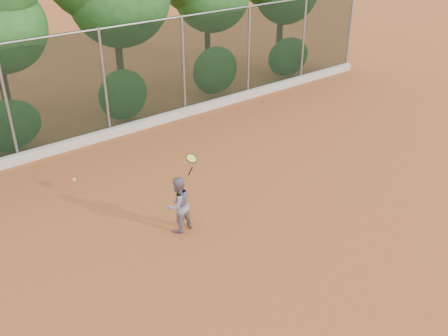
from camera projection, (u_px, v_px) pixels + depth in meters
ground at (251, 231)px, 11.63m from camera, size 80.00×80.00×0.00m
concrete_curb at (113, 132)px, 16.26m from camera, size 24.00×0.20×0.30m
tennis_player at (178, 205)px, 11.35m from camera, size 0.72×0.59×1.37m
chainlink_fence at (104, 81)px, 15.59m from camera, size 24.09×0.09×3.50m
tennis_racket at (191, 160)px, 11.09m from camera, size 0.32×0.30×0.56m
tennis_ball_in_flight at (74, 180)px, 9.82m from camera, size 0.07×0.07×0.07m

